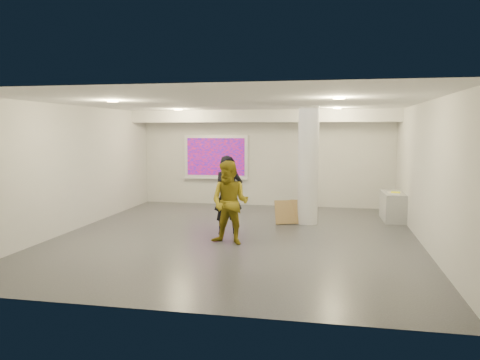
% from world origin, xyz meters
% --- Properties ---
extents(floor, '(8.00, 9.00, 0.01)m').
position_xyz_m(floor, '(0.00, 0.00, 0.00)').
color(floor, '#35373C').
rests_on(floor, ground).
extents(ceiling, '(8.00, 9.00, 0.01)m').
position_xyz_m(ceiling, '(0.00, 0.00, 3.00)').
color(ceiling, white).
rests_on(ceiling, floor).
extents(wall_back, '(8.00, 0.01, 3.00)m').
position_xyz_m(wall_back, '(0.00, 4.50, 1.50)').
color(wall_back, silver).
rests_on(wall_back, floor).
extents(wall_front, '(8.00, 0.01, 3.00)m').
position_xyz_m(wall_front, '(0.00, -4.50, 1.50)').
color(wall_front, silver).
rests_on(wall_front, floor).
extents(wall_left, '(0.01, 9.00, 3.00)m').
position_xyz_m(wall_left, '(-4.00, 0.00, 1.50)').
color(wall_left, silver).
rests_on(wall_left, floor).
extents(wall_right, '(0.01, 9.00, 3.00)m').
position_xyz_m(wall_right, '(4.00, 0.00, 1.50)').
color(wall_right, silver).
rests_on(wall_right, floor).
extents(soffit_band, '(8.00, 1.10, 0.36)m').
position_xyz_m(soffit_band, '(0.00, 3.95, 2.82)').
color(soffit_band, silver).
rests_on(soffit_band, ceiling).
extents(downlight_nw, '(0.22, 0.22, 0.02)m').
position_xyz_m(downlight_nw, '(-2.20, 2.50, 2.98)').
color(downlight_nw, '#FFCC93').
rests_on(downlight_nw, ceiling).
extents(downlight_ne, '(0.22, 0.22, 0.02)m').
position_xyz_m(downlight_ne, '(2.20, 2.50, 2.98)').
color(downlight_ne, '#FFCC93').
rests_on(downlight_ne, ceiling).
extents(downlight_sw, '(0.22, 0.22, 0.02)m').
position_xyz_m(downlight_sw, '(-2.20, -1.50, 2.98)').
color(downlight_sw, '#FFCC93').
rests_on(downlight_sw, ceiling).
extents(downlight_se, '(0.22, 0.22, 0.02)m').
position_xyz_m(downlight_se, '(2.20, -1.50, 2.98)').
color(downlight_se, '#FFCC93').
rests_on(downlight_se, ceiling).
extents(column, '(0.52, 0.52, 3.00)m').
position_xyz_m(column, '(1.50, 1.80, 1.50)').
color(column, silver).
rests_on(column, floor).
extents(projection_screen, '(2.10, 0.13, 1.42)m').
position_xyz_m(projection_screen, '(-1.60, 4.45, 1.53)').
color(projection_screen, white).
rests_on(projection_screen, wall_back).
extents(credenza, '(0.58, 1.31, 0.75)m').
position_xyz_m(credenza, '(3.72, 2.70, 0.38)').
color(credenza, '#9A9DA0').
rests_on(credenza, floor).
extents(papers_stack, '(0.29, 0.36, 0.02)m').
position_xyz_m(papers_stack, '(3.70, 2.53, 0.77)').
color(papers_stack, silver).
rests_on(papers_stack, credenza).
extents(postit_pad, '(0.27, 0.33, 0.03)m').
position_xyz_m(postit_pad, '(3.75, 2.53, 0.77)').
color(postit_pad, '#E7F609').
rests_on(postit_pad, credenza).
extents(cardboard_back, '(0.58, 0.21, 0.62)m').
position_xyz_m(cardboard_back, '(1.34, 1.74, 0.31)').
color(cardboard_back, olive).
rests_on(cardboard_back, floor).
extents(cardboard_front, '(0.61, 0.42, 0.61)m').
position_xyz_m(cardboard_front, '(0.95, 1.66, 0.30)').
color(cardboard_front, olive).
rests_on(cardboard_front, floor).
extents(woman, '(0.79, 0.67, 1.83)m').
position_xyz_m(woman, '(-0.23, 0.19, 0.91)').
color(woman, black).
rests_on(woman, floor).
extents(man, '(0.97, 0.82, 1.77)m').
position_xyz_m(man, '(0.00, -0.70, 0.88)').
color(man, olive).
rests_on(man, floor).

